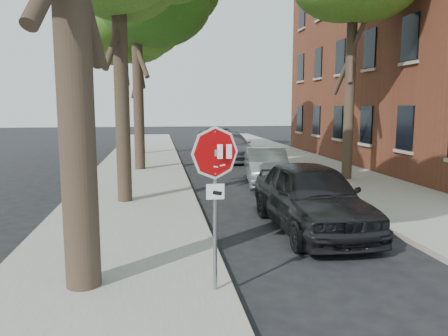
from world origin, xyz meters
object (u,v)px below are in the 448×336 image
object	(u,v)px
car_c	(230,147)
car_d	(219,139)
stop_sign	(215,177)
car_b	(266,166)
car_a	(311,196)
tree_far	(136,36)

from	to	relation	value
car_c	car_d	bearing A→B (deg)	87.45
stop_sign	car_b	distance (m)	10.44
car_d	car_a	bearing A→B (deg)	-90.59
car_a	tree_far	bearing A→B (deg)	104.50
car_d	tree_far	bearing A→B (deg)	-156.98
stop_sign	car_c	world-z (taller)	stop_sign
car_c	tree_far	bearing A→B (deg)	144.29
tree_far	car_c	size ratio (longest dim) A/B	1.78
car_a	car_c	distance (m)	14.12
car_b	car_d	world-z (taller)	car_d
car_b	car_d	bearing A→B (deg)	97.87
tree_far	car_d	xyz separation A→B (m)	(5.31, 2.17, -6.43)
car_b	car_c	xyz separation A→B (m)	(-0.13, 7.75, 0.06)
stop_sign	car_b	xyz separation A→B (m)	(3.30, 9.83, -1.25)
car_a	car_d	xyz separation A→B (m)	(0.47, 19.84, -0.06)
tree_far	car_b	size ratio (longest dim) A/B	2.20
stop_sign	car_a	xyz separation A→B (m)	(2.82, 3.47, -1.11)
car_a	car_b	size ratio (longest dim) A/B	1.16
stop_sign	car_c	bearing A→B (deg)	79.79
car_a	car_b	world-z (taller)	car_a
car_a	car_b	bearing A→B (deg)	84.86
car_a	car_c	bearing A→B (deg)	87.77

